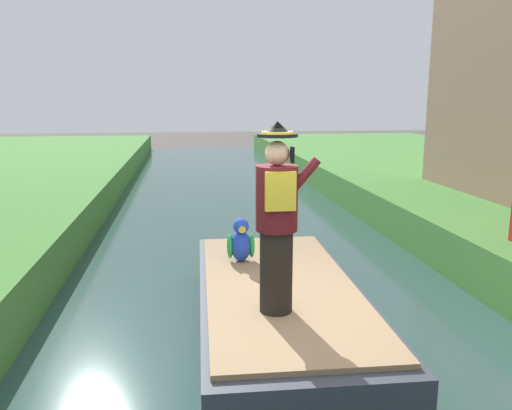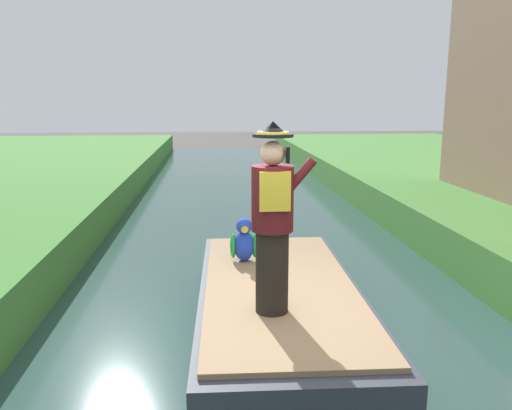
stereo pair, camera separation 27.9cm
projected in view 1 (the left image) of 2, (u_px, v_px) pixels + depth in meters
ground_plane at (295, 380)px, 5.12m from camera, size 80.00×80.00×0.00m
canal_water at (295, 376)px, 5.11m from camera, size 5.67×48.00×0.10m
boat at (279, 308)px, 5.89m from camera, size 1.92×4.25×0.61m
person_pirate at (277, 219)px, 4.86m from camera, size 0.61×0.42×1.85m
parrot_plush at (241, 243)px, 6.55m from camera, size 0.36×0.34×0.57m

